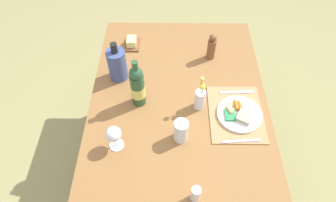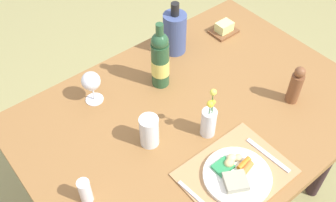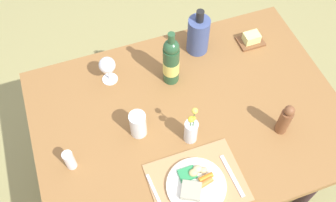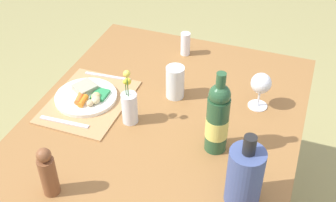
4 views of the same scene
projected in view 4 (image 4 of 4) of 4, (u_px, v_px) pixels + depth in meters
The scene contains 12 objects.
dining_table at pixel (155, 151), 1.65m from camera, with size 1.42×1.01×0.78m.
placemat at pixel (89, 101), 1.74m from camera, with size 0.38×0.29×0.01m, color tan.
dinner_plate at pixel (87, 96), 1.75m from camera, with size 0.25×0.25×0.04m.
fork at pixel (108, 76), 1.87m from camera, with size 0.01×0.20×0.01m, color silver.
knife at pixel (64, 122), 1.64m from camera, with size 0.02×0.20×0.01m, color silver.
salt_shaker at pixel (185, 44), 1.99m from camera, with size 0.04×0.04×0.11m, color white.
wine_bottle at pixel (218, 119), 1.46m from camera, with size 0.08×0.08×0.32m.
cooler_bottle at pixel (245, 176), 1.30m from camera, with size 0.11×0.11×0.26m.
wine_glass at pixel (261, 84), 1.66m from camera, with size 0.08×0.08×0.15m.
flower_vase at pixel (129, 106), 1.61m from camera, with size 0.06×0.06×0.23m.
pepper_mill at pixel (48, 172), 1.33m from camera, with size 0.05×0.05×0.18m.
water_tumbler at pixel (175, 84), 1.74m from camera, with size 0.07×0.07×0.14m.
Camera 4 is at (1.09, 0.45, 1.86)m, focal length 47.06 mm.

